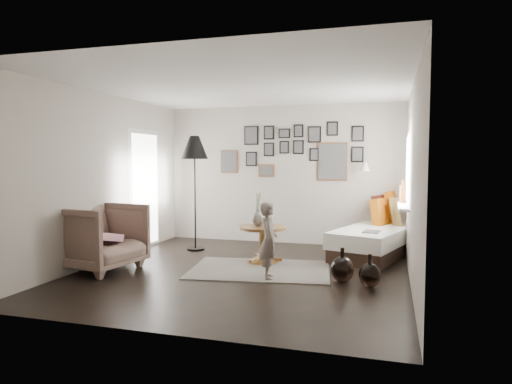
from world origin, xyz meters
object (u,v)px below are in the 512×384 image
(vase, at_px, (258,216))
(demijohn_small, at_px, (370,275))
(floor_lamp, at_px, (195,152))
(magazine_basket, at_px, (100,257))
(armchair, at_px, (100,237))
(daybed, at_px, (376,236))
(child, at_px, (269,241))
(demijohn_large, at_px, (342,269))
(pedestal_table, at_px, (263,246))

(vase, relative_size, demijohn_small, 1.23)
(floor_lamp, bearing_deg, magazine_basket, -112.09)
(vase, distance_m, floor_lamp, 1.77)
(vase, height_order, armchair, vase)
(daybed, bearing_deg, armchair, -131.56)
(daybed, relative_size, child, 2.21)
(floor_lamp, xyz_separation_m, demijohn_large, (2.70, -1.46, -1.55))
(magazine_basket, bearing_deg, floor_lamp, 67.91)
(demijohn_large, distance_m, child, 1.02)
(daybed, relative_size, armchair, 2.15)
(armchair, height_order, magazine_basket, armchair)
(demijohn_large, xyz_separation_m, child, (-0.96, -0.07, 0.34))
(pedestal_table, relative_size, demijohn_small, 1.73)
(armchair, bearing_deg, demijohn_large, -75.89)
(floor_lamp, height_order, child, floor_lamp)
(floor_lamp, distance_m, magazine_basket, 2.43)
(magazine_basket, xyz_separation_m, demijohn_small, (3.76, 0.16, -0.03))
(armchair, xyz_separation_m, child, (2.45, 0.21, 0.03))
(floor_lamp, relative_size, child, 1.95)
(vase, height_order, magazine_basket, vase)
(armchair, bearing_deg, vase, -51.57)
(armchair, xyz_separation_m, demijohn_large, (3.41, 0.28, -0.30))
(pedestal_table, distance_m, floor_lamp, 2.12)
(vase, distance_m, demijohn_large, 1.70)
(vase, relative_size, daybed, 0.23)
(armchair, bearing_deg, daybed, -50.09)
(demijohn_small, bearing_deg, demijohn_large, 161.08)
(pedestal_table, bearing_deg, child, -69.78)
(armchair, height_order, demijohn_large, armchair)
(demijohn_small, bearing_deg, magazine_basket, -177.51)
(armchair, xyz_separation_m, magazine_basket, (0.00, -0.00, -0.30))
(pedestal_table, bearing_deg, armchair, -152.36)
(daybed, height_order, demijohn_small, daybed)
(vase, relative_size, armchair, 0.49)
(pedestal_table, distance_m, child, 0.99)
(demijohn_large, relative_size, demijohn_small, 1.10)
(vase, distance_m, demijohn_small, 2.05)
(armchair, height_order, demijohn_small, armchair)
(floor_lamp, distance_m, child, 2.61)
(vase, distance_m, child, 1.03)
(pedestal_table, relative_size, floor_lamp, 0.36)
(armchair, bearing_deg, floor_lamp, -12.76)
(demijohn_large, bearing_deg, pedestal_table, 147.26)
(armchair, distance_m, demijohn_large, 3.43)
(vase, height_order, demijohn_large, vase)
(armchair, relative_size, demijohn_large, 2.31)
(daybed, bearing_deg, demijohn_small, -72.27)
(floor_lamp, relative_size, demijohn_large, 4.38)
(pedestal_table, relative_size, demijohn_large, 1.57)
(floor_lamp, distance_m, demijohn_large, 3.44)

